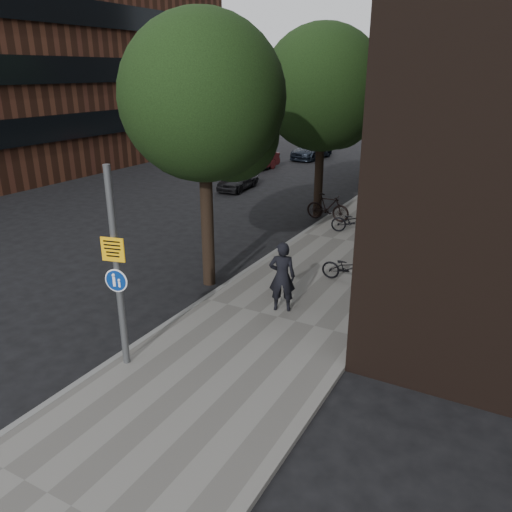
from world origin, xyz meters
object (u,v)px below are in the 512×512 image
Objects in this scene: signpost at (117,269)px; parked_car_near at (238,179)px; pedestrian at (282,277)px; parked_bike_facade_near at (348,268)px.

parked_car_near is (-6.60, 15.85, -1.71)m from signpost.
parked_bike_facade_near is (0.90, 2.61, -0.51)m from pedestrian.
pedestrian is 2.81m from parked_bike_facade_near.
signpost reaches higher than pedestrian.
parked_bike_facade_near is 13.23m from parked_car_near.
signpost is 2.27× the size of pedestrian.
signpost is at bearing 43.08° from pedestrian.
signpost reaches higher than parked_car_near.
signpost is at bearing -72.60° from parked_car_near.
pedestrian is 0.59× the size of parked_car_near.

